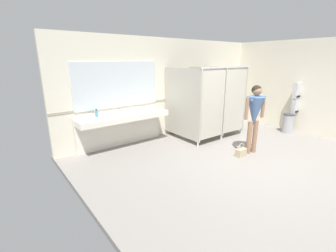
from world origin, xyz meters
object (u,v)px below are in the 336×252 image
(paper_towel_dispenser_upper, at_px, (298,91))
(handbag, at_px, (241,152))
(soap_dispenser, at_px, (97,114))
(paper_towel_dispenser_lower, at_px, (296,106))
(trash_bin, at_px, (288,123))
(person_standing, at_px, (255,111))

(paper_towel_dispenser_upper, distance_m, handbag, 3.31)
(soap_dispenser, bearing_deg, paper_towel_dispenser_lower, -20.91)
(trash_bin, bearing_deg, person_standing, -173.67)
(paper_towel_dispenser_lower, relative_size, person_standing, 0.27)
(person_standing, distance_m, handbag, 1.01)
(paper_towel_dispenser_upper, relative_size, handbag, 1.44)
(trash_bin, bearing_deg, handbag, -174.85)
(person_standing, height_order, handbag, person_standing)
(paper_towel_dispenser_lower, relative_size, handbag, 1.39)
(paper_towel_dispenser_lower, distance_m, soap_dispenser, 6.00)
(paper_towel_dispenser_lower, xyz_separation_m, soap_dispenser, (-5.61, 2.14, 0.16))
(trash_bin, relative_size, person_standing, 0.36)
(person_standing, bearing_deg, handbag, 177.61)
(paper_towel_dispenser_lower, bearing_deg, handbag, -175.78)
(paper_towel_dispenser_upper, height_order, paper_towel_dispenser_lower, paper_towel_dispenser_upper)
(paper_towel_dispenser_upper, height_order, handbag, paper_towel_dispenser_upper)
(trash_bin, relative_size, soap_dispenser, 2.92)
(paper_towel_dispenser_upper, xyz_separation_m, paper_towel_dispenser_lower, (0.00, -0.02, -0.49))
(paper_towel_dispenser_upper, distance_m, soap_dispenser, 6.00)
(paper_towel_dispenser_upper, height_order, soap_dispenser, paper_towel_dispenser_upper)
(paper_towel_dispenser_lower, height_order, soap_dispenser, soap_dispenser)
(paper_towel_dispenser_upper, xyz_separation_m, soap_dispenser, (-5.61, 2.12, -0.33))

